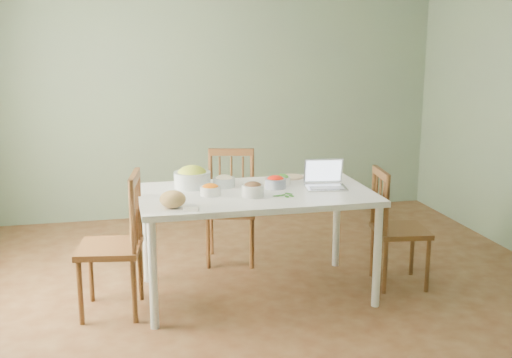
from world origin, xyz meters
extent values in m
cube|color=#482512|center=(0.00, 0.00, 0.00)|extent=(5.00, 5.00, 0.00)
cube|color=slate|center=(0.00, 2.50, 1.35)|extent=(5.00, 0.00, 2.70)
cube|color=slate|center=(0.00, -2.50, 1.35)|extent=(5.00, 0.00, 2.70)
ellipsoid|color=tan|center=(-0.74, -0.13, 0.89)|extent=(0.19, 0.19, 0.12)
cube|color=silver|center=(-0.63, -0.26, 0.84)|extent=(0.10, 0.07, 0.03)
cylinder|color=#C4AD8A|center=(0.32, 0.56, 0.84)|extent=(0.24, 0.24, 0.02)
camera|label=1|loc=(-1.10, -4.31, 1.99)|focal=43.60mm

